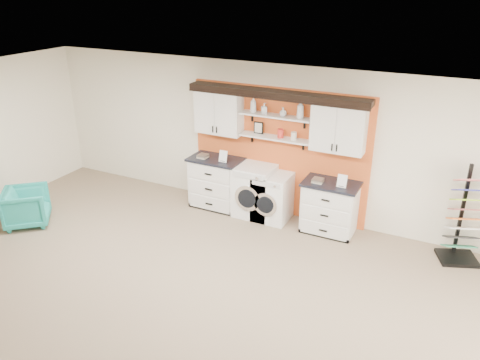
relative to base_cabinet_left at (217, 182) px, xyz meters
The scene contains 22 objects.
floor 3.84m from the base_cabinet_left, 72.76° to the right, with size 10.00×10.00×0.00m, color gray.
ceiling 4.45m from the base_cabinet_left, 72.76° to the right, with size 10.00×10.00×0.00m, color white.
wall_back 1.49m from the base_cabinet_left, 17.63° to the left, with size 10.00×10.00×0.00m, color #EEE4CD.
accent_panel 1.37m from the base_cabinet_left, 16.00° to the left, with size 3.40×0.07×2.40m, color #D25823.
upper_cabinet_left 1.39m from the base_cabinet_left, 90.00° to the left, with size 0.90×0.35×0.84m.
upper_cabinet_right 2.65m from the base_cabinet_left, ahead, with size 0.90×0.35×0.84m.
shelf_lower 1.54m from the base_cabinet_left, ahead, with size 1.32×0.28×0.03m, color white.
shelf_upper 1.83m from the base_cabinet_left, ahead, with size 1.32×0.28×0.03m, color white.
crown_molding 2.16m from the base_cabinet_left, ahead, with size 3.30×0.41×0.13m.
picture_frame 1.41m from the base_cabinet_left, 14.85° to the left, with size 0.18×0.02×0.22m.
canister_red 1.67m from the base_cabinet_left, ahead, with size 0.11×0.11×0.16m, color red.
canister_cream 1.86m from the base_cabinet_left, ahead, with size 0.10×0.10×0.14m, color silver.
base_cabinet_left is the anchor object (origin of this frame).
base_cabinet_right 2.26m from the base_cabinet_left, ahead, with size 0.96×0.66×0.94m.
washer 0.82m from the base_cabinet_left, ahead, with size 0.70×0.71×0.98m.
dryer 1.18m from the base_cabinet_left, ahead, with size 0.64×0.71×0.89m.
sample_rack 4.38m from the base_cabinet_left, ahead, with size 0.71×0.66×1.58m.
armchair 3.50m from the base_cabinet_left, 141.47° to the right, with size 0.73×0.75×0.68m, color teal.
soap_bottle_a 1.74m from the base_cabinet_left, 12.90° to the left, with size 0.11×0.11×0.29m, color silver.
soap_bottle_b 1.79m from the base_cabinet_left, ahead, with size 0.09×0.09×0.19m, color silver.
soap_bottle_c 1.99m from the base_cabinet_left, ahead, with size 0.12×0.12×0.16m, color silver.
soap_bottle_d 2.25m from the base_cabinet_left, ahead, with size 0.12×0.12×0.32m, color silver.
Camera 1 is at (2.98, -3.60, 4.16)m, focal length 35.00 mm.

